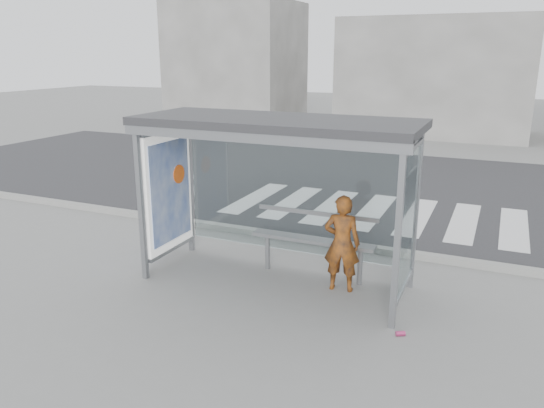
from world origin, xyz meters
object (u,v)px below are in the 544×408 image
(soda_can, at_px, (400,333))
(bench, at_px, (313,240))
(bus_shelter, at_px, (255,158))
(person, at_px, (342,243))

(soda_can, bearing_deg, bench, 141.13)
(bench, xyz_separation_m, soda_can, (1.70, -1.37, -0.59))
(bench, bearing_deg, soda_can, -38.87)
(bus_shelter, height_order, person, bus_shelter)
(bus_shelter, height_order, bench, bus_shelter)
(person, bearing_deg, bus_shelter, -3.47)
(bus_shelter, height_order, soda_can, bus_shelter)
(bus_shelter, distance_m, soda_can, 3.32)
(bench, bearing_deg, person, -29.45)
(person, xyz_separation_m, soda_can, (1.13, -1.05, -0.72))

